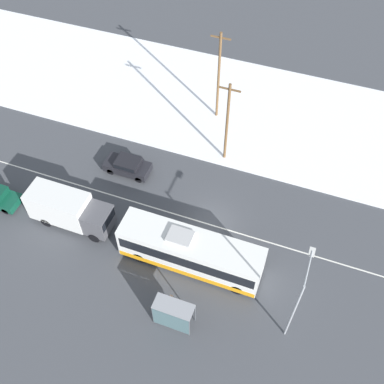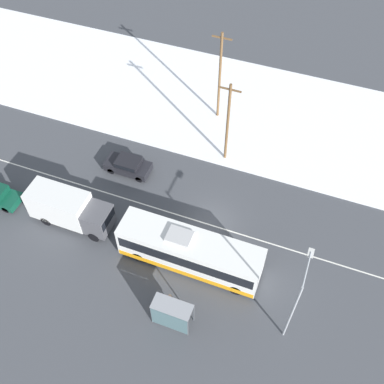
% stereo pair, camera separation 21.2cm
% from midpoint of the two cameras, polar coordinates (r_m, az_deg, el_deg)
% --- Properties ---
extents(ground_plane, '(120.00, 120.00, 0.00)m').
position_cam_midpoint_polar(ground_plane, '(36.38, 2.43, -4.18)').
color(ground_plane, '#424449').
extents(snow_lot, '(80.00, 15.66, 0.12)m').
position_cam_midpoint_polar(snow_lot, '(45.74, 8.43, 9.82)').
color(snow_lot, white).
rests_on(snow_lot, ground_plane).
extents(lane_marking_center, '(60.00, 0.12, 0.00)m').
position_cam_midpoint_polar(lane_marking_center, '(36.38, 2.43, -4.17)').
color(lane_marking_center, silver).
rests_on(lane_marking_center, ground_plane).
extents(city_bus, '(10.67, 2.57, 3.35)m').
position_cam_midpoint_polar(city_bus, '(33.06, -0.08, -7.57)').
color(city_bus, white).
rests_on(city_bus, ground_plane).
extents(box_truck, '(6.73, 2.30, 3.09)m').
position_cam_midpoint_polar(box_truck, '(36.48, -15.24, -1.99)').
color(box_truck, silver).
rests_on(box_truck, ground_plane).
extents(sedan_car, '(4.00, 1.80, 1.45)m').
position_cam_midpoint_polar(sedan_car, '(39.72, -7.95, 3.42)').
color(sedan_car, black).
rests_on(sedan_car, ground_plane).
extents(pedestrian_at_stop, '(0.61, 0.27, 1.70)m').
position_cam_midpoint_polar(pedestrian_at_stop, '(31.95, -2.61, -13.52)').
color(pedestrian_at_stop, '#23232D').
rests_on(pedestrian_at_stop, ground_plane).
extents(bus_shelter, '(2.71, 1.20, 2.40)m').
position_cam_midpoint_polar(bus_shelter, '(30.82, -2.51, -15.28)').
color(bus_shelter, gray).
rests_on(bus_shelter, ground_plane).
extents(streetlamp, '(0.36, 2.89, 6.95)m').
position_cam_midpoint_polar(streetlamp, '(28.95, 13.39, -12.90)').
color(streetlamp, '#9EA3A8').
rests_on(streetlamp, ground_plane).
extents(utility_pole_roadside, '(1.80, 0.24, 8.25)m').
position_cam_midpoint_polar(utility_pole_roadside, '(38.10, 4.72, 8.78)').
color(utility_pole_roadside, brown).
rests_on(utility_pole_roadside, ground_plane).
extents(utility_pole_snowlot, '(1.80, 0.24, 9.16)m').
position_cam_midpoint_polar(utility_pole_snowlot, '(42.16, 3.69, 14.48)').
color(utility_pole_snowlot, brown).
rests_on(utility_pole_snowlot, ground_plane).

